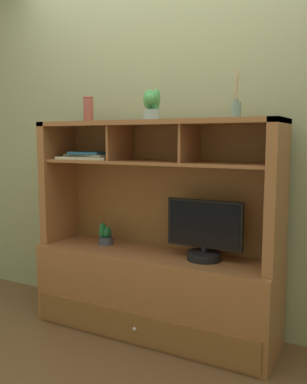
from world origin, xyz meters
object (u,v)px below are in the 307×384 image
(magazine_stack_left, at_px, (89,156))
(ceramic_vase, at_px, (88,109))
(potted_orchid, at_px, (105,236))
(diffuser_bottle, at_px, (236,109))
(tv_monitor, at_px, (204,234))
(potted_succulent, at_px, (152,105))
(media_console, at_px, (154,270))

(magazine_stack_left, relative_size, ceramic_vase, 2.32)
(magazine_stack_left, bearing_deg, potted_orchid, 18.49)
(potted_orchid, xyz_separation_m, diffuser_bottle, (0.93, -0.00, 0.85))
(tv_monitor, distance_m, diffuser_bottle, 0.77)
(potted_orchid, bearing_deg, tv_monitor, -2.39)
(tv_monitor, distance_m, magazine_stack_left, 0.97)
(potted_orchid, distance_m, diffuser_bottle, 1.25)
(diffuser_bottle, xyz_separation_m, ceramic_vase, (-1.06, 0.00, 0.03))
(potted_succulent, bearing_deg, magazine_stack_left, 178.78)
(tv_monitor, relative_size, ceramic_vase, 2.75)
(tv_monitor, xyz_separation_m, potted_succulent, (-0.36, -0.01, 0.79))
(diffuser_bottle, bearing_deg, ceramic_vase, 179.77)
(media_console, height_order, tv_monitor, media_console)
(media_console, height_order, ceramic_vase, ceramic_vase)
(tv_monitor, bearing_deg, magazine_stack_left, -179.75)
(tv_monitor, bearing_deg, media_console, 177.49)
(tv_monitor, bearing_deg, potted_succulent, -177.67)
(tv_monitor, height_order, potted_orchid, tv_monitor)
(potted_succulent, bearing_deg, potted_orchid, 173.43)
(tv_monitor, height_order, diffuser_bottle, diffuser_bottle)
(media_console, relative_size, potted_succulent, 8.39)
(tv_monitor, xyz_separation_m, magazine_stack_left, (-0.86, -0.00, 0.46))
(tv_monitor, xyz_separation_m, ceramic_vase, (-0.88, 0.04, 0.78))
(potted_orchid, height_order, potted_succulent, potted_succulent)
(diffuser_bottle, distance_m, potted_succulent, 0.53)
(media_console, relative_size, magazine_stack_left, 4.00)
(media_console, height_order, magazine_stack_left, media_console)
(media_console, xyz_separation_m, ceramic_vase, (-0.53, 0.02, 1.07))
(potted_orchid, bearing_deg, magazine_stack_left, -161.51)
(potted_orchid, bearing_deg, potted_succulent, -6.57)
(magazine_stack_left, height_order, diffuser_bottle, diffuser_bottle)
(magazine_stack_left, distance_m, diffuser_bottle, 1.07)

